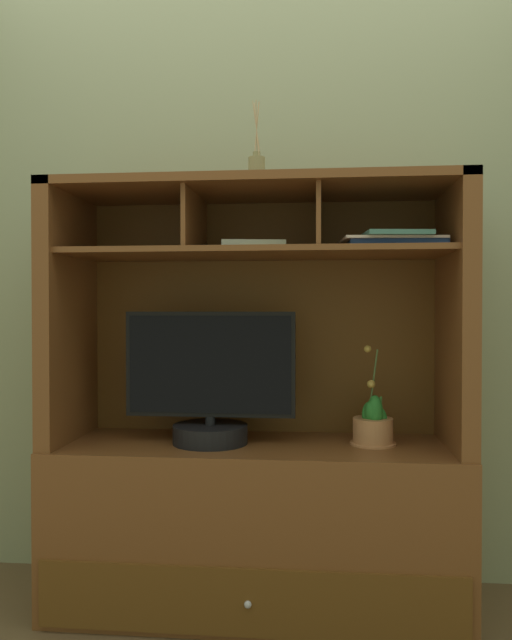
% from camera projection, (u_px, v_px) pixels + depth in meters
% --- Properties ---
extents(floor_plane, '(6.00, 6.00, 0.02)m').
position_uv_depth(floor_plane, '(256.00, 608.00, 2.25)').
color(floor_plane, brown).
rests_on(floor_plane, ground).
extents(back_wall, '(6.00, 0.02, 2.80)m').
position_uv_depth(back_wall, '(263.00, 231.00, 2.50)').
color(back_wall, gray).
rests_on(back_wall, ground).
extents(media_console, '(1.47, 0.53, 1.53)m').
position_uv_depth(media_console, '(256.00, 475.00, 2.25)').
color(media_console, brown).
rests_on(media_console, ground).
extents(tv_monitor, '(0.62, 0.27, 0.48)m').
position_uv_depth(tv_monitor, '(210.00, 391.00, 2.23)').
color(tv_monitor, black).
rests_on(tv_monitor, media_console).
extents(potted_orchid, '(0.16, 0.16, 0.36)m').
position_uv_depth(potted_orchid, '(373.00, 431.00, 2.21)').
color(potted_orchid, '#BB7C4C').
rests_on(potted_orchid, media_console).
extents(potted_fern, '(0.11, 0.11, 0.18)m').
position_uv_depth(potted_fern, '(374.00, 421.00, 2.21)').
color(potted_fern, '#8F939D').
rests_on(potted_fern, media_console).
extents(magazine_stack_left, '(0.28, 0.29, 0.03)m').
position_uv_depth(magazine_stack_left, '(254.00, 247.00, 2.25)').
color(magazine_stack_left, gold).
rests_on(magazine_stack_left, media_console).
extents(magazine_stack_centre, '(0.36, 0.33, 0.05)m').
position_uv_depth(magazine_stack_centre, '(392.00, 242.00, 2.14)').
color(magazine_stack_centre, navy).
rests_on(magazine_stack_centre, media_console).
extents(diffuser_bottle, '(0.06, 0.06, 0.31)m').
position_uv_depth(diffuser_bottle, '(257.00, 170.00, 2.24)').
color(diffuser_bottle, olive).
rests_on(diffuser_bottle, media_console).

